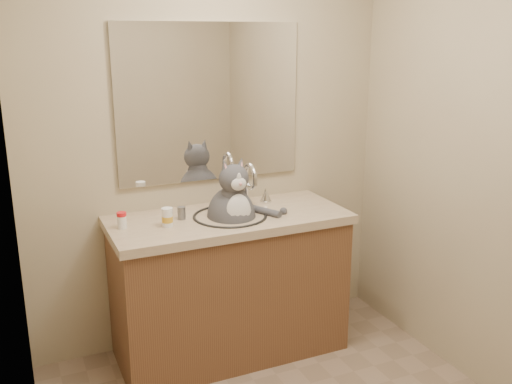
% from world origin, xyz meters
% --- Properties ---
extents(room, '(2.22, 2.52, 2.42)m').
position_xyz_m(room, '(0.00, 0.00, 1.20)').
color(room, gray).
rests_on(room, ground).
extents(vanity, '(1.34, 0.59, 1.12)m').
position_xyz_m(vanity, '(0.00, 0.96, 0.44)').
color(vanity, brown).
rests_on(vanity, ground).
extents(mirror, '(1.10, 0.02, 0.90)m').
position_xyz_m(mirror, '(0.00, 1.24, 1.45)').
color(mirror, white).
rests_on(mirror, room).
extents(shower_curtain, '(0.02, 1.30, 1.93)m').
position_xyz_m(shower_curtain, '(-1.05, 0.10, 1.03)').
color(shower_curtain, '#C8B597').
rests_on(shower_curtain, ground).
extents(cat, '(0.39, 0.31, 0.54)m').
position_xyz_m(cat, '(0.01, 0.94, 0.87)').
color(cat, '#47474C').
rests_on(cat, vanity).
extents(pill_bottle_redcap, '(0.07, 0.07, 0.09)m').
position_xyz_m(pill_bottle_redcap, '(-0.59, 0.99, 0.89)').
color(pill_bottle_redcap, white).
rests_on(pill_bottle_redcap, vanity).
extents(pill_bottle_orange, '(0.08, 0.08, 0.10)m').
position_xyz_m(pill_bottle_orange, '(-0.36, 0.92, 0.90)').
color(pill_bottle_orange, white).
rests_on(pill_bottle_orange, vanity).
extents(grey_canister, '(0.06, 0.06, 0.07)m').
position_xyz_m(grey_canister, '(-0.26, 1.01, 0.89)').
color(grey_canister, slate).
rests_on(grey_canister, vanity).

